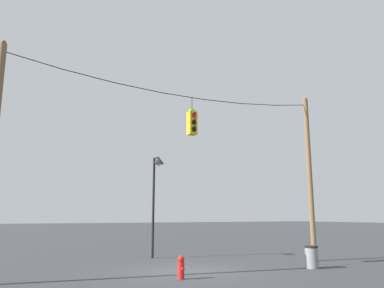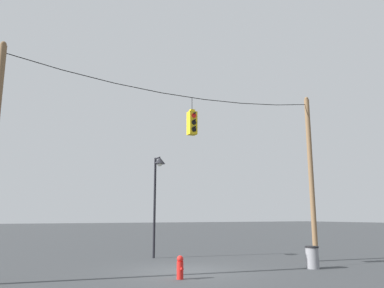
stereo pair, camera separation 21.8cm
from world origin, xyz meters
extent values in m
plane|color=#383A3D|center=(0.00, 0.00, 0.00)|extent=(200.00, 200.00, 0.00)
sphere|color=brown|center=(-6.79, 0.23, 7.79)|extent=(0.19, 0.19, 0.19)
cylinder|color=brown|center=(6.79, 0.23, 3.87)|extent=(0.24, 0.24, 7.75)
sphere|color=brown|center=(6.79, 0.23, 7.79)|extent=(0.19, 0.19, 0.19)
cylinder|color=black|center=(-5.82, 0.23, 7.35)|extent=(1.94, 0.03, 0.31)
cylinder|color=black|center=(-3.88, 0.23, 7.12)|extent=(1.94, 0.03, 0.22)
cylinder|color=black|center=(-1.94, 0.23, 6.98)|extent=(1.94, 0.03, 0.12)
cylinder|color=black|center=(0.00, 0.23, 6.93)|extent=(1.94, 0.03, 0.03)
cylinder|color=black|center=(1.94, 0.23, 6.98)|extent=(1.94, 0.03, 0.12)
cylinder|color=black|center=(3.88, 0.23, 7.12)|extent=(1.94, 0.03, 0.22)
cylinder|color=black|center=(5.82, 0.23, 7.35)|extent=(1.94, 0.03, 0.31)
cube|color=yellow|center=(0.39, 0.23, 5.82)|extent=(0.34, 0.34, 0.97)
cube|color=yellow|center=(0.39, 0.23, 6.35)|extent=(0.19, 0.19, 0.10)
cylinder|color=black|center=(0.39, 0.23, 6.66)|extent=(0.02, 0.02, 0.52)
cylinder|color=red|center=(0.39, 0.05, 6.11)|extent=(0.20, 0.03, 0.20)
cylinder|color=black|center=(0.39, 0.00, 6.20)|extent=(0.07, 0.12, 0.07)
cylinder|color=black|center=(0.39, 0.05, 5.82)|extent=(0.20, 0.03, 0.20)
cylinder|color=black|center=(0.39, 0.00, 5.91)|extent=(0.07, 0.12, 0.07)
cylinder|color=black|center=(0.39, 0.05, 5.53)|extent=(0.20, 0.03, 0.20)
cylinder|color=black|center=(0.39, 0.00, 5.62)|extent=(0.07, 0.12, 0.07)
cylinder|color=red|center=(0.39, 0.42, 6.11)|extent=(0.20, 0.03, 0.20)
cylinder|color=black|center=(0.39, 0.46, 6.20)|extent=(0.07, 0.12, 0.07)
cylinder|color=black|center=(0.39, 0.42, 5.82)|extent=(0.20, 0.03, 0.20)
cylinder|color=black|center=(0.39, 0.46, 5.91)|extent=(0.07, 0.12, 0.07)
cylinder|color=black|center=(0.39, 0.42, 5.53)|extent=(0.20, 0.03, 0.20)
cylinder|color=black|center=(0.39, 0.46, 5.62)|extent=(0.07, 0.12, 0.07)
cylinder|color=black|center=(0.53, 4.76, 2.50)|extent=(0.12, 0.12, 5.00)
cylinder|color=black|center=(0.53, 4.45, 4.95)|extent=(0.07, 0.61, 0.07)
cone|color=#232328|center=(0.53, 4.14, 4.78)|extent=(0.56, 0.56, 0.34)
sphere|color=silver|center=(0.53, 4.14, 4.61)|extent=(0.25, 0.25, 0.25)
cylinder|color=red|center=(-0.94, -1.55, 0.28)|extent=(0.22, 0.22, 0.56)
sphere|color=red|center=(-0.94, -1.55, 0.64)|extent=(0.22, 0.22, 0.22)
cylinder|color=red|center=(-0.94, -1.69, 0.34)|extent=(0.09, 0.10, 0.09)
cylinder|color=gray|center=(4.81, -1.60, 0.40)|extent=(0.50, 0.50, 0.80)
cylinder|color=black|center=(4.81, -1.60, 0.83)|extent=(0.54, 0.54, 0.06)
camera|label=1|loc=(-6.52, -13.14, 2.04)|focal=35.00mm
camera|label=2|loc=(-6.33, -13.24, 2.04)|focal=35.00mm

